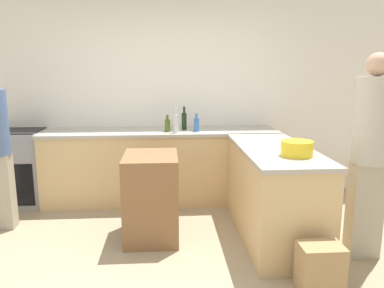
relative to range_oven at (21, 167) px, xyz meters
name	(u,v)px	position (x,y,z in m)	size (l,w,h in m)	color
ground_plane	(161,267)	(1.79, -1.74, -0.47)	(14.00, 14.00, 0.00)	tan
wall_back	(161,95)	(1.79, 0.33, 0.88)	(8.00, 0.06, 2.70)	white
counter_back	(162,166)	(1.79, -0.03, 0.00)	(2.98, 0.69, 0.93)	#D6B27A
counter_peninsula	(273,192)	(2.94, -1.17, 0.00)	(0.69, 1.66, 0.93)	#D6B27A
range_oven	(21,167)	(0.00, 0.00, 0.00)	(0.60, 0.61, 0.95)	#99999E
island_table	(151,197)	(1.70, -1.12, -0.04)	(0.53, 0.67, 0.87)	brown
mixing_bowl	(297,148)	(3.02, -1.55, 0.53)	(0.28, 0.28, 0.14)	yellow
water_bottle_blue	(196,124)	(2.24, -0.14, 0.55)	(0.07, 0.07, 0.22)	#386BB7
olive_oil_bottle	(167,125)	(1.87, -0.14, 0.55)	(0.07, 0.07, 0.21)	#475B1E
vinegar_bottle_clear	(176,123)	(1.98, -0.22, 0.59)	(0.07, 0.07, 0.31)	silver
wine_bottle_dark	(184,121)	(2.09, 0.00, 0.58)	(0.06, 0.06, 0.30)	black
person_at_peninsula	(370,149)	(3.65, -1.65, 0.54)	(0.31, 0.31, 1.84)	#ADA38E
paper_bag	(320,269)	(3.02, -2.20, -0.27)	(0.33, 0.24, 0.39)	#A88456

